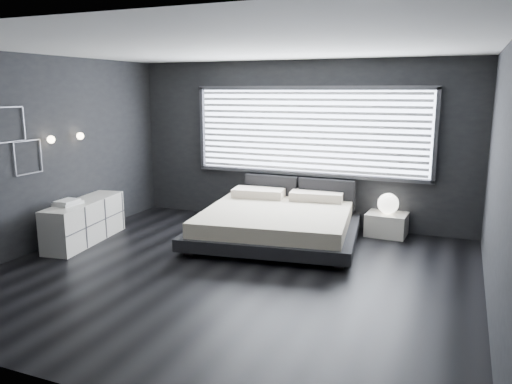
% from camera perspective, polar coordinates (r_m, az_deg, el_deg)
% --- Properties ---
extents(room, '(6.04, 6.00, 2.80)m').
position_cam_1_polar(room, '(6.13, -3.06, 3.10)').
color(room, black).
rests_on(room, ground).
extents(window, '(4.14, 0.09, 1.52)m').
position_cam_1_polar(window, '(8.54, 6.05, 6.88)').
color(window, white).
rests_on(window, ground).
extents(headboard, '(1.96, 0.16, 0.52)m').
position_cam_1_polar(headboard, '(8.68, 4.89, 0.04)').
color(headboard, black).
rests_on(headboard, ground).
extents(sconce_near, '(0.18, 0.11, 0.11)m').
position_cam_1_polar(sconce_near, '(7.83, -22.39, 5.57)').
color(sconce_near, silver).
rests_on(sconce_near, ground).
extents(sconce_far, '(0.18, 0.11, 0.11)m').
position_cam_1_polar(sconce_far, '(8.26, -19.47, 6.05)').
color(sconce_far, silver).
rests_on(sconce_far, ground).
extents(wall_art_upper, '(0.01, 0.48, 0.48)m').
position_cam_1_polar(wall_art_upper, '(7.47, -26.30, 6.92)').
color(wall_art_upper, '#47474C').
rests_on(wall_art_upper, ground).
extents(wall_art_lower, '(0.01, 0.48, 0.48)m').
position_cam_1_polar(wall_art_lower, '(7.68, -24.59, 3.63)').
color(wall_art_lower, '#47474C').
rests_on(wall_art_lower, ground).
extents(bed, '(2.75, 2.66, 0.63)m').
position_cam_1_polar(bed, '(7.77, 2.42, -3.40)').
color(bed, black).
rests_on(bed, ground).
extents(nightstand, '(0.65, 0.55, 0.36)m').
position_cam_1_polar(nightstand, '(8.31, 14.69, -3.59)').
color(nightstand, silver).
rests_on(nightstand, ground).
extents(orb_lamp, '(0.33, 0.33, 0.33)m').
position_cam_1_polar(orb_lamp, '(8.21, 14.86, -1.29)').
color(orb_lamp, white).
rests_on(orb_lamp, nightstand).
extents(dresser, '(0.69, 1.66, 0.65)m').
position_cam_1_polar(dresser, '(8.11, -18.97, -3.19)').
color(dresser, silver).
rests_on(dresser, ground).
extents(book_stack, '(0.30, 0.39, 0.08)m').
position_cam_1_polar(book_stack, '(7.83, -20.73, -1.13)').
color(book_stack, white).
rests_on(book_stack, dresser).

